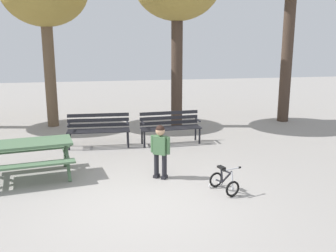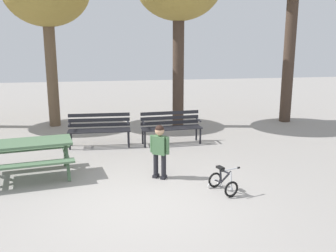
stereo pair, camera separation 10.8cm
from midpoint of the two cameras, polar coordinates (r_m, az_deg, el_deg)
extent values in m
plane|color=gray|center=(7.02, -3.71, -11.24)|extent=(36.00, 36.00, 0.00)
cube|color=#4C6B4C|center=(8.46, -19.57, -2.33)|extent=(1.91, 1.07, 0.05)
cube|color=#4C6B4C|center=(8.02, -19.41, -5.35)|extent=(1.81, 0.56, 0.04)
cube|color=#4C6B4C|center=(9.07, -19.43, -3.19)|extent=(1.81, 0.56, 0.04)
cube|color=#4C6B4C|center=(8.35, -14.00, -4.89)|extent=(0.16, 0.57, 0.76)
cube|color=#4C6B4C|center=(8.83, -14.31, -3.91)|extent=(0.16, 0.57, 0.76)
cube|color=#4C6B4C|center=(8.57, -14.18, -3.99)|extent=(0.28, 1.10, 0.04)
cube|color=#232328|center=(10.52, -9.59, -0.41)|extent=(1.60, 0.11, 0.03)
cube|color=#232328|center=(10.40, -9.61, -0.57)|extent=(1.60, 0.11, 0.03)
cube|color=#232328|center=(10.28, -9.63, -0.73)|extent=(1.60, 0.11, 0.03)
cube|color=#232328|center=(10.17, -9.66, -0.90)|extent=(1.60, 0.11, 0.03)
cube|color=#232328|center=(10.53, -9.60, 0.17)|extent=(1.60, 0.08, 0.09)
cube|color=#232328|center=(10.50, -9.63, 0.87)|extent=(1.60, 0.08, 0.09)
cube|color=#232328|center=(10.48, -9.66, 1.59)|extent=(1.60, 0.08, 0.09)
cylinder|color=black|center=(10.24, -5.41, -1.94)|extent=(0.05, 0.05, 0.44)
cylinder|color=black|center=(10.59, -5.48, -1.42)|extent=(0.05, 0.05, 0.44)
cube|color=black|center=(10.32, -5.49, 0.47)|extent=(0.05, 0.40, 0.03)
cylinder|color=black|center=(10.30, -13.78, -2.18)|extent=(0.05, 0.05, 0.44)
cylinder|color=black|center=(10.65, -13.58, -1.66)|extent=(0.05, 0.05, 0.44)
cube|color=black|center=(10.38, -13.80, 0.22)|extent=(0.05, 0.40, 0.03)
cube|color=#232328|center=(10.63, 0.60, -0.07)|extent=(1.60, 0.19, 0.03)
cube|color=#232328|center=(10.52, 0.75, -0.22)|extent=(1.60, 0.19, 0.03)
cube|color=#232328|center=(10.41, 0.91, -0.37)|extent=(1.60, 0.19, 0.03)
cube|color=#232328|center=(10.29, 1.07, -0.53)|extent=(1.60, 0.19, 0.03)
cube|color=#232328|center=(10.65, 0.55, 0.50)|extent=(1.60, 0.16, 0.09)
cube|color=#232328|center=(10.62, 0.55, 1.20)|extent=(1.60, 0.16, 0.09)
cube|color=#232328|center=(10.59, 0.55, 1.91)|extent=(1.60, 0.16, 0.09)
cylinder|color=black|center=(10.57, 4.99, -1.44)|extent=(0.05, 0.05, 0.44)
cylinder|color=black|center=(10.90, 4.41, -0.96)|extent=(0.05, 0.05, 0.44)
cube|color=black|center=(10.64, 4.73, 0.89)|extent=(0.07, 0.40, 0.03)
cylinder|color=black|center=(10.22, -3.05, -1.93)|extent=(0.05, 0.05, 0.44)
cylinder|color=black|center=(10.56, -3.39, -1.42)|extent=(0.05, 0.05, 0.44)
cube|color=black|center=(10.29, -3.25, 0.48)|extent=(0.07, 0.40, 0.03)
cylinder|color=black|center=(8.06, -0.24, -5.90)|extent=(0.10, 0.10, 0.51)
cube|color=black|center=(8.14, -0.24, -7.41)|extent=(0.16, 0.18, 0.06)
cylinder|color=black|center=(8.13, -1.39, -5.73)|extent=(0.10, 0.10, 0.51)
cube|color=black|center=(8.21, -1.38, -7.22)|extent=(0.16, 0.18, 0.06)
cube|color=#477047|center=(7.96, -0.83, -2.79)|extent=(0.31, 0.28, 0.38)
sphere|color=tan|center=(7.88, -0.83, -0.71)|extent=(0.19, 0.19, 0.19)
sphere|color=black|center=(7.87, -0.84, -0.50)|extent=(0.18, 0.18, 0.18)
cylinder|color=#477047|center=(7.88, 0.33, -2.86)|extent=(0.08, 0.08, 0.36)
cylinder|color=#477047|center=(8.03, -1.96, -2.56)|extent=(0.08, 0.08, 0.36)
torus|color=black|center=(7.33, 9.58, -9.01)|extent=(0.30, 0.14, 0.30)
cylinder|color=silver|center=(7.33, 9.58, -9.01)|extent=(0.06, 0.05, 0.04)
torus|color=black|center=(7.72, 7.23, -7.75)|extent=(0.30, 0.14, 0.30)
cylinder|color=silver|center=(7.72, 7.23, -7.75)|extent=(0.06, 0.05, 0.04)
torus|color=white|center=(7.81, 7.87, -8.25)|extent=(0.11, 0.06, 0.11)
torus|color=white|center=(7.69, 6.53, -8.56)|extent=(0.11, 0.06, 0.11)
cylinder|color=black|center=(7.40, 8.78, -7.34)|extent=(0.13, 0.30, 0.32)
cylinder|color=black|center=(7.53, 8.05, -7.11)|extent=(0.06, 0.08, 0.27)
cylinder|color=black|center=(7.64, 7.66, -7.92)|extent=(0.09, 0.20, 0.05)
cylinder|color=silver|center=(7.29, 9.53, -7.80)|extent=(0.05, 0.08, 0.32)
cylinder|color=black|center=(7.38, 8.72, -6.57)|extent=(0.14, 0.31, 0.05)
cube|color=black|center=(7.49, 8.00, -5.99)|extent=(0.14, 0.19, 0.04)
cylinder|color=silver|center=(7.23, 9.50, -6.20)|extent=(0.33, 0.13, 0.02)
cylinder|color=black|center=(7.33, 10.57, -5.97)|extent=(0.06, 0.05, 0.04)
cylinder|color=black|center=(7.13, 8.41, -6.43)|extent=(0.06, 0.05, 0.04)
cylinder|color=brown|center=(12.88, -16.23, 7.18)|extent=(0.35, 0.35, 3.27)
cylinder|color=#423328|center=(12.28, 1.75, 7.82)|extent=(0.35, 0.35, 3.44)
cylinder|color=#423328|center=(13.56, 17.33, 9.52)|extent=(0.37, 0.37, 4.27)
camera|label=1|loc=(0.05, -89.65, 0.08)|focal=42.10mm
camera|label=2|loc=(0.05, 90.35, -0.08)|focal=42.10mm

